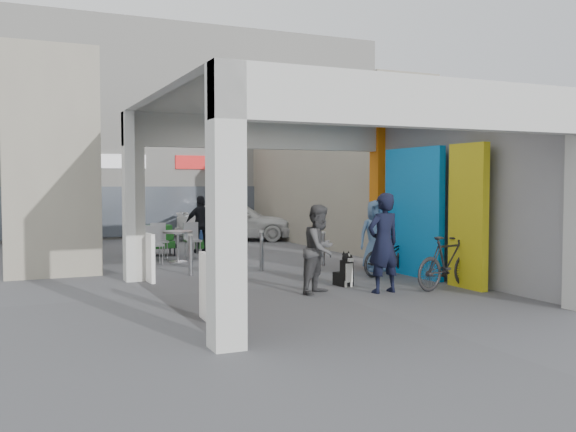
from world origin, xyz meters
name	(u,v)px	position (x,y,z in m)	size (l,w,h in m)	color
ground	(306,285)	(0.00, 0.00, 0.00)	(90.00, 90.00, 0.00)	#4E4F53
arcade_canopy	(350,169)	(0.54, -0.82, 2.30)	(6.40, 6.45, 6.40)	silver
far_building	(152,133)	(0.00, 13.99, 3.99)	(18.00, 4.08, 8.00)	silver
plaza_bldg_left	(41,166)	(-4.50, 7.50, 2.50)	(2.00, 9.00, 5.00)	#A19B85
plaza_bldg_right	(330,169)	(4.50, 7.50, 2.50)	(2.00, 9.00, 5.00)	#A19B85
bollard_left	(191,255)	(-1.73, 2.24, 0.45)	(0.09, 0.09, 0.89)	gray
bollard_center	(262,251)	(-0.03, 2.28, 0.46)	(0.09, 0.09, 0.91)	gray
bollard_right	(323,249)	(1.70, 2.53, 0.41)	(0.09, 0.09, 0.82)	gray
advert_board_near	(206,286)	(-2.75, -2.31, 0.51)	(0.12, 0.55, 1.00)	white
advert_board_far	(150,258)	(-2.75, 1.67, 0.51)	(0.13, 0.55, 1.00)	white
cafe_set	(170,248)	(-1.51, 5.01, 0.34)	(1.60, 1.29, 0.97)	#AAAAAF
produce_stand	(154,244)	(-1.64, 6.40, 0.33)	(1.27, 0.69, 0.84)	black
crate_stack	(203,239)	(0.20, 7.80, 0.28)	(0.54, 0.47, 0.56)	#18551A
border_collie	(345,272)	(0.67, -0.42, 0.28)	(0.26, 0.51, 0.71)	black
man_with_dog	(383,243)	(0.95, -1.36, 0.93)	(0.68, 0.44, 1.85)	black
man_back_turned	(320,249)	(-0.15, -0.93, 0.82)	(0.80, 0.62, 1.64)	#444447
man_elderly	(376,235)	(2.41, 1.25, 0.82)	(0.80, 0.52, 1.64)	#587DAC
man_crates	(201,224)	(-0.22, 6.51, 0.83)	(0.98, 0.41, 1.67)	black
bicycle_front	(389,255)	(2.30, 0.55, 0.44)	(0.59, 1.69, 0.89)	black
bicycle_rear	(448,262)	(2.30, -1.52, 0.51)	(0.48, 1.71, 1.03)	black
white_van	(236,220)	(2.06, 10.02, 0.70)	(1.66, 4.14, 1.41)	silver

